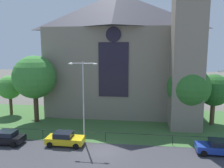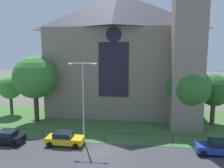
{
  "view_description": "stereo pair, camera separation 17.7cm",
  "coord_description": "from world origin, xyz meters",
  "px_view_note": "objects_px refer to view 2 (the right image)",
  "views": [
    {
      "loc": [
        3.68,
        -22.44,
        10.73
      ],
      "look_at": [
        -0.07,
        8.0,
        5.99
      ],
      "focal_mm": 36.37,
      "sensor_mm": 36.0,
      "label": 1
    },
    {
      "loc": [
        3.86,
        -22.41,
        10.73
      ],
      "look_at": [
        -0.07,
        8.0,
        5.99
      ],
      "focal_mm": 36.37,
      "sensor_mm": 36.0,
      "label": 2
    }
  ],
  "objects_px": {
    "tree_left_near": "(35,77)",
    "tree_left_far": "(10,87)",
    "tree_right_near": "(189,88)",
    "streetlamp_near": "(83,92)",
    "tree_right_far": "(214,90)",
    "church_building": "(122,52)",
    "parked_car_blue": "(218,147)",
    "parked_car_black": "(6,137)",
    "parked_car_yellow": "(65,139)"
  },
  "relations": [
    {
      "from": "tree_right_far",
      "to": "parked_car_blue",
      "type": "bearing_deg",
      "value": -103.32
    },
    {
      "from": "tree_right_far",
      "to": "parked_car_yellow",
      "type": "relative_size",
      "value": 1.72
    },
    {
      "from": "tree_right_far",
      "to": "streetlamp_near",
      "type": "xyz_separation_m",
      "value": [
        -16.79,
        -8.11,
        0.87
      ]
    },
    {
      "from": "parked_car_black",
      "to": "parked_car_yellow",
      "type": "bearing_deg",
      "value": -175.89
    },
    {
      "from": "church_building",
      "to": "parked_car_black",
      "type": "bearing_deg",
      "value": -127.84
    },
    {
      "from": "church_building",
      "to": "tree_left_far",
      "type": "distance_m",
      "value": 19.34
    },
    {
      "from": "tree_right_near",
      "to": "parked_car_yellow",
      "type": "distance_m",
      "value": 17.36
    },
    {
      "from": "tree_left_near",
      "to": "tree_left_far",
      "type": "bearing_deg",
      "value": 152.85
    },
    {
      "from": "streetlamp_near",
      "to": "parked_car_blue",
      "type": "bearing_deg",
      "value": -6.3
    },
    {
      "from": "tree_right_near",
      "to": "parked_car_blue",
      "type": "bearing_deg",
      "value": -78.84
    },
    {
      "from": "tree_left_far",
      "to": "tree_left_near",
      "type": "distance_m",
      "value": 6.89
    },
    {
      "from": "church_building",
      "to": "tree_left_near",
      "type": "distance_m",
      "value": 14.6
    },
    {
      "from": "tree_right_far",
      "to": "tree_right_near",
      "type": "height_order",
      "value": "tree_right_near"
    },
    {
      "from": "streetlamp_near",
      "to": "tree_right_near",
      "type": "bearing_deg",
      "value": 25.8
    },
    {
      "from": "parked_car_yellow",
      "to": "parked_car_blue",
      "type": "xyz_separation_m",
      "value": [
        16.36,
        -0.2,
        0.0
      ]
    },
    {
      "from": "tree_right_near",
      "to": "streetlamp_near",
      "type": "distance_m",
      "value": 14.38
    },
    {
      "from": "tree_left_near",
      "to": "parked_car_blue",
      "type": "relative_size",
      "value": 2.29
    },
    {
      "from": "tree_left_near",
      "to": "streetlamp_near",
      "type": "height_order",
      "value": "tree_left_near"
    },
    {
      "from": "tree_left_far",
      "to": "parked_car_black",
      "type": "xyz_separation_m",
      "value": [
        5.96,
        -11.14,
        -3.79
      ]
    },
    {
      "from": "parked_car_yellow",
      "to": "church_building",
      "type": "bearing_deg",
      "value": 71.76
    },
    {
      "from": "tree_right_far",
      "to": "tree_left_far",
      "type": "height_order",
      "value": "tree_right_far"
    },
    {
      "from": "tree_right_far",
      "to": "tree_left_near",
      "type": "relative_size",
      "value": 0.74
    },
    {
      "from": "church_building",
      "to": "tree_left_near",
      "type": "relative_size",
      "value": 2.65
    },
    {
      "from": "church_building",
      "to": "streetlamp_near",
      "type": "bearing_deg",
      "value": -103.61
    },
    {
      "from": "church_building",
      "to": "tree_right_near",
      "type": "distance_m",
      "value": 13.0
    },
    {
      "from": "parked_car_yellow",
      "to": "parked_car_blue",
      "type": "distance_m",
      "value": 16.36
    },
    {
      "from": "church_building",
      "to": "streetlamp_near",
      "type": "height_order",
      "value": "church_building"
    },
    {
      "from": "tree_left_far",
      "to": "parked_car_yellow",
      "type": "height_order",
      "value": "tree_left_far"
    },
    {
      "from": "streetlamp_near",
      "to": "tree_left_near",
      "type": "bearing_deg",
      "value": 144.52
    },
    {
      "from": "tree_left_far",
      "to": "streetlamp_near",
      "type": "distance_m",
      "value": 17.41
    },
    {
      "from": "church_building",
      "to": "parked_car_black",
      "type": "distance_m",
      "value": 21.75
    },
    {
      "from": "tree_right_near",
      "to": "parked_car_black",
      "type": "height_order",
      "value": "tree_right_near"
    },
    {
      "from": "parked_car_blue",
      "to": "church_building",
      "type": "bearing_deg",
      "value": -50.76
    },
    {
      "from": "tree_left_near",
      "to": "tree_right_near",
      "type": "bearing_deg",
      "value": -0.1
    },
    {
      "from": "tree_left_far",
      "to": "church_building",
      "type": "bearing_deg",
      "value": 13.47
    },
    {
      "from": "tree_right_near",
      "to": "streetlamp_near",
      "type": "xyz_separation_m",
      "value": [
        -12.94,
        -6.26,
        0.27
      ]
    },
    {
      "from": "tree_left_far",
      "to": "tree_left_near",
      "type": "xyz_separation_m",
      "value": [
        5.83,
        -2.99,
        2.13
      ]
    },
    {
      "from": "tree_right_near",
      "to": "parked_car_yellow",
      "type": "height_order",
      "value": "tree_right_near"
    },
    {
      "from": "parked_car_yellow",
      "to": "tree_right_far",
      "type": "bearing_deg",
      "value": 27.77
    },
    {
      "from": "parked_car_blue",
      "to": "parked_car_black",
      "type": "bearing_deg",
      "value": 3.46
    },
    {
      "from": "parked_car_yellow",
      "to": "parked_car_blue",
      "type": "bearing_deg",
      "value": 0.05
    },
    {
      "from": "parked_car_blue",
      "to": "tree_left_far",
      "type": "bearing_deg",
      "value": -17.65
    },
    {
      "from": "tree_left_near",
      "to": "parked_car_black",
      "type": "height_order",
      "value": "tree_left_near"
    },
    {
      "from": "tree_right_far",
      "to": "tree_left_far",
      "type": "bearing_deg",
      "value": 177.86
    },
    {
      "from": "tree_right_far",
      "to": "parked_car_black",
      "type": "height_order",
      "value": "tree_right_far"
    },
    {
      "from": "tree_right_near",
      "to": "tree_left_far",
      "type": "bearing_deg",
      "value": 173.74
    },
    {
      "from": "tree_right_near",
      "to": "streetlamp_near",
      "type": "bearing_deg",
      "value": -154.2
    },
    {
      "from": "church_building",
      "to": "tree_right_near",
      "type": "height_order",
      "value": "church_building"
    },
    {
      "from": "parked_car_black",
      "to": "tree_right_near",
      "type": "bearing_deg",
      "value": -159.11
    },
    {
      "from": "tree_right_far",
      "to": "tree_right_near",
      "type": "relative_size",
      "value": 0.86
    }
  ]
}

